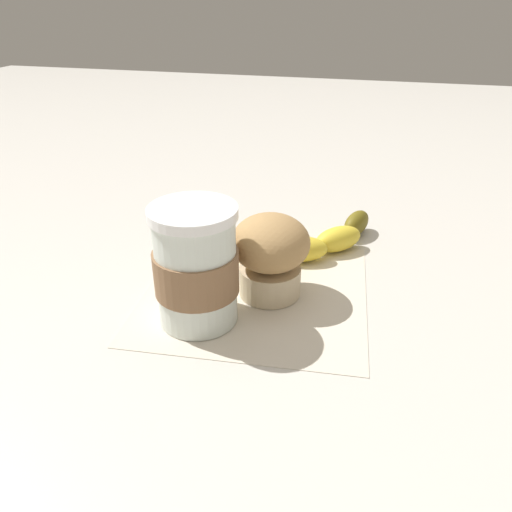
% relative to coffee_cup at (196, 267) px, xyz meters
% --- Properties ---
extents(ground_plane, '(3.00, 3.00, 0.00)m').
position_rel_coffee_cup_xyz_m(ground_plane, '(0.07, -0.04, -0.06)').
color(ground_plane, beige).
extents(paper_napkin, '(0.27, 0.27, 0.00)m').
position_rel_coffee_cup_xyz_m(paper_napkin, '(0.07, -0.04, -0.06)').
color(paper_napkin, beige).
rests_on(paper_napkin, ground_plane).
extents(coffee_cup, '(0.09, 0.09, 0.12)m').
position_rel_coffee_cup_xyz_m(coffee_cup, '(0.00, 0.00, 0.00)').
color(coffee_cup, silver).
rests_on(coffee_cup, paper_napkin).
extents(muffin, '(0.09, 0.09, 0.09)m').
position_rel_coffee_cup_xyz_m(muffin, '(0.06, -0.06, -0.01)').
color(muffin, beige).
rests_on(muffin, paper_napkin).
extents(banana, '(0.16, 0.17, 0.03)m').
position_rel_coffee_cup_xyz_m(banana, '(0.18, -0.09, -0.04)').
color(banana, yellow).
rests_on(banana, paper_napkin).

